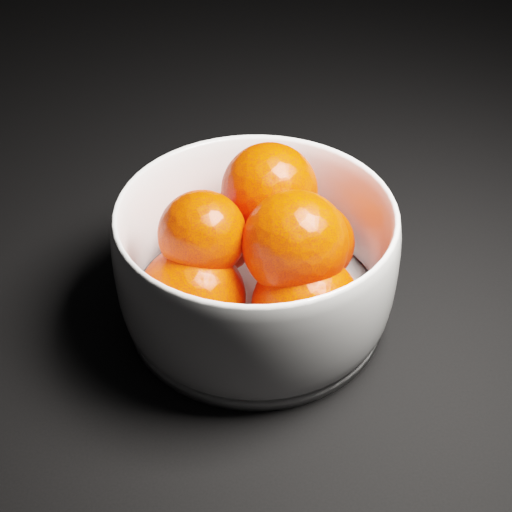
{
  "coord_description": "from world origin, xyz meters",
  "views": [
    {
      "loc": [
        -0.28,
        -0.22,
        0.46
      ],
      "look_at": [
        -0.25,
        0.25,
        0.07
      ],
      "focal_mm": 50.0,
      "sensor_mm": 36.0,
      "label": 1
    }
  ],
  "objects": [
    {
      "name": "bowl",
      "position": [
        -0.25,
        0.25,
        0.06
      ],
      "size": [
        0.24,
        0.24,
        0.12
      ],
      "rotation": [
        0.0,
        0.0,
        -0.17
      ],
      "color": "white",
      "rests_on": "ground"
    },
    {
      "name": "orange_pile",
      "position": [
        -0.25,
        0.24,
        0.07
      ],
      "size": [
        0.19,
        0.19,
        0.13
      ],
      "color": "red",
      "rests_on": "bowl"
    }
  ]
}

